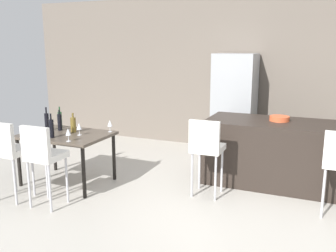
{
  "coord_description": "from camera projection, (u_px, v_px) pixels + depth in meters",
  "views": [
    {
      "loc": [
        1.11,
        -4.3,
        1.98
      ],
      "look_at": [
        -0.93,
        0.48,
        0.85
      ],
      "focal_mm": 39.81,
      "sensor_mm": 36.0,
      "label": 1
    }
  ],
  "objects": [
    {
      "name": "back_wall",
      "position": [
        262.0,
        74.0,
        6.89
      ],
      "size": [
        10.0,
        0.12,
        2.9
      ],
      "primitive_type": "cube",
      "color": "#665B51",
      "rests_on": "ground_plane"
    },
    {
      "name": "wine_bottle_left",
      "position": [
        73.0,
        125.0,
        5.4
      ],
      "size": [
        0.08,
        0.08,
        0.29
      ],
      "color": "brown",
      "rests_on": "dining_table"
    },
    {
      "name": "wine_bottle_right",
      "position": [
        60.0,
        122.0,
        5.51
      ],
      "size": [
        0.06,
        0.06,
        0.31
      ],
      "color": "black",
      "rests_on": "dining_table"
    },
    {
      "name": "bar_chair_left",
      "position": [
        206.0,
        146.0,
        4.86
      ],
      "size": [
        0.4,
        0.4,
        1.05
      ],
      "color": "silver",
      "rests_on": "ground_plane"
    },
    {
      "name": "refrigerator",
      "position": [
        234.0,
        105.0,
        6.76
      ],
      "size": [
        0.72,
        0.68,
        1.84
      ],
      "primitive_type": "cube",
      "color": "#939699",
      "rests_on": "ground_plane"
    },
    {
      "name": "ground_plane",
      "position": [
        221.0,
        205.0,
        4.71
      ],
      "size": [
        10.0,
        10.0,
        0.0
      ],
      "primitive_type": "plane",
      "color": "#ADA89E"
    },
    {
      "name": "dining_table",
      "position": [
        66.0,
        139.0,
        5.35
      ],
      "size": [
        1.23,
        0.88,
        0.74
      ],
      "color": "#4C4238",
      "rests_on": "ground_plane"
    },
    {
      "name": "wine_glass_end",
      "position": [
        68.0,
        132.0,
        4.88
      ],
      "size": [
        0.07,
        0.07,
        0.17
      ],
      "color": "silver",
      "rests_on": "dining_table"
    },
    {
      "name": "wine_bottle_middle",
      "position": [
        51.0,
        128.0,
        5.08
      ],
      "size": [
        0.07,
        0.07,
        0.34
      ],
      "color": "black",
      "rests_on": "dining_table"
    },
    {
      "name": "dining_chair_near",
      "position": [
        8.0,
        148.0,
        4.73
      ],
      "size": [
        0.4,
        0.4,
        1.05
      ],
      "color": "silver",
      "rests_on": "ground_plane"
    },
    {
      "name": "wine_glass_inner",
      "position": [
        110.0,
        123.0,
        5.42
      ],
      "size": [
        0.07,
        0.07,
        0.17
      ],
      "color": "silver",
      "rests_on": "dining_table"
    },
    {
      "name": "dining_chair_far",
      "position": [
        43.0,
        153.0,
        4.52
      ],
      "size": [
        0.4,
        0.4,
        1.05
      ],
      "color": "silver",
      "rests_on": "ground_plane"
    },
    {
      "name": "kitchen_island",
      "position": [
        271.0,
        152.0,
        5.4
      ],
      "size": [
        1.86,
        0.95,
        0.92
      ],
      "primitive_type": "cube",
      "color": "black",
      "rests_on": "ground_plane"
    },
    {
      "name": "wine_glass_near",
      "position": [
        79.0,
        126.0,
        5.22
      ],
      "size": [
        0.07,
        0.07,
        0.17
      ],
      "color": "silver",
      "rests_on": "dining_table"
    },
    {
      "name": "wine_bottle_far",
      "position": [
        47.0,
        122.0,
        5.5
      ],
      "size": [
        0.06,
        0.06,
        0.35
      ],
      "color": "black",
      "rests_on": "dining_table"
    },
    {
      "name": "wine_bottle_corner",
      "position": [
        60.0,
        119.0,
        5.79
      ],
      "size": [
        0.06,
        0.06,
        0.31
      ],
      "color": "#194723",
      "rests_on": "dining_table"
    },
    {
      "name": "fruit_bowl",
      "position": [
        279.0,
        119.0,
        5.32
      ],
      "size": [
        0.28,
        0.28,
        0.07
      ],
      "primitive_type": "cylinder",
      "color": "#C6512D",
      "rests_on": "kitchen_island"
    }
  ]
}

